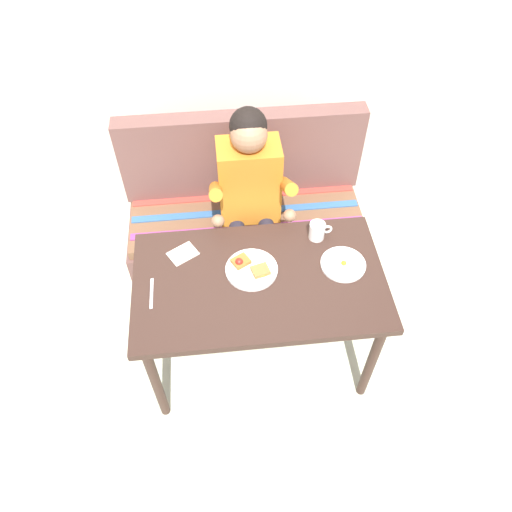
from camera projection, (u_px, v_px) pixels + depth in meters
The scene contains 10 objects.
ground_plane at pixel (259, 354), 2.89m from camera, with size 8.00×8.00×0.00m, color beige.
back_wall at pixel (234, 33), 2.69m from camera, with size 4.40×0.10×2.60m, color beige.
table at pixel (259, 289), 2.39m from camera, with size 1.20×0.70×0.73m.
couch at pixel (246, 221), 3.12m from camera, with size 1.44×0.56×1.00m.
person at pixel (250, 192), 2.69m from camera, with size 0.45×0.61×1.21m.
plate_breakfast at pixel (251, 269), 2.35m from camera, with size 0.25×0.25×0.05m.
plate_eggs at pixel (343, 264), 2.37m from camera, with size 0.22×0.22×0.04m.
coffee_mug at pixel (318, 230), 2.46m from camera, with size 0.12×0.08×0.09m.
napkin at pixel (183, 254), 2.42m from camera, with size 0.13×0.10×0.01m, color silver.
fork at pixel (152, 293), 2.27m from camera, with size 0.01×0.17×0.01m, color silver.
Camera 1 is at (-0.16, -1.39, 2.59)m, focal length 34.43 mm.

